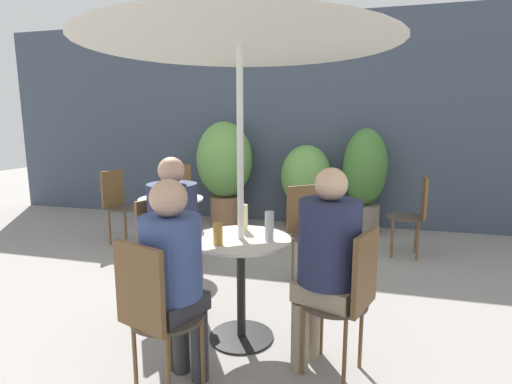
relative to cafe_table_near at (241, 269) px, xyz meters
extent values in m
plane|color=gray|center=(-0.07, 0.05, -0.51)|extent=(20.00, 20.00, 0.00)
cube|color=#3D4756|center=(-0.07, 3.39, 0.99)|extent=(10.00, 0.06, 3.00)
cylinder|color=black|center=(0.00, 0.00, -0.51)|extent=(0.45, 0.45, 0.01)
cylinder|color=black|center=(0.00, 0.00, -0.15)|extent=(0.06, 0.06, 0.70)
cylinder|color=silver|center=(0.00, 0.00, 0.21)|extent=(0.68, 0.68, 0.02)
cylinder|color=black|center=(-1.12, 1.18, -0.51)|extent=(0.45, 0.45, 0.01)
cylinder|color=black|center=(-1.12, 1.18, -0.15)|extent=(0.06, 0.06, 0.70)
cylinder|color=silver|center=(-1.12, 1.18, 0.21)|extent=(0.66, 0.66, 0.02)
cylinder|color=#42382D|center=(-0.65, 0.23, -0.06)|extent=(0.40, 0.40, 0.02)
cylinder|color=brown|center=(-0.73, 0.39, -0.29)|extent=(0.02, 0.02, 0.44)
cylinder|color=brown|center=(-0.81, 0.14, -0.29)|extent=(0.02, 0.02, 0.44)
cylinder|color=brown|center=(-0.48, 0.31, -0.29)|extent=(0.02, 0.02, 0.44)
cylinder|color=brown|center=(-0.56, 0.06, -0.29)|extent=(0.02, 0.02, 0.44)
cube|color=brown|center=(-0.82, 0.28, 0.17)|extent=(0.14, 0.33, 0.45)
cylinder|color=#42382D|center=(-0.23, -0.65, -0.06)|extent=(0.40, 0.40, 0.02)
cylinder|color=brown|center=(-0.39, -0.73, -0.29)|extent=(0.02, 0.02, 0.44)
cylinder|color=brown|center=(-0.14, -0.81, -0.29)|extent=(0.02, 0.02, 0.44)
cylinder|color=brown|center=(-0.31, -0.48, -0.29)|extent=(0.02, 0.02, 0.44)
cylinder|color=brown|center=(-0.06, -0.56, -0.29)|extent=(0.02, 0.02, 0.44)
cube|color=brown|center=(-0.28, -0.82, 0.17)|extent=(0.33, 0.14, 0.45)
cylinder|color=#42382D|center=(0.65, -0.23, -0.06)|extent=(0.40, 0.40, 0.02)
cylinder|color=brown|center=(0.73, -0.39, -0.29)|extent=(0.02, 0.02, 0.44)
cylinder|color=brown|center=(0.81, -0.14, -0.29)|extent=(0.02, 0.02, 0.44)
cylinder|color=brown|center=(0.48, -0.31, -0.29)|extent=(0.02, 0.02, 0.44)
cylinder|color=brown|center=(0.56, -0.06, -0.29)|extent=(0.02, 0.02, 0.44)
cube|color=brown|center=(0.82, -0.28, 0.17)|extent=(0.14, 0.33, 0.45)
cylinder|color=#42382D|center=(-2.06, 1.76, -0.06)|extent=(0.40, 0.40, 0.02)
cylinder|color=brown|center=(-2.15, 1.92, -0.29)|extent=(0.02, 0.02, 0.44)
cylinder|color=brown|center=(-2.21, 1.66, -0.29)|extent=(0.02, 0.02, 0.44)
cylinder|color=brown|center=(-1.90, 1.86, -0.29)|extent=(0.02, 0.02, 0.44)
cylinder|color=brown|center=(-1.96, 1.60, -0.29)|extent=(0.02, 0.02, 0.44)
cube|color=brown|center=(-2.23, 1.80, 0.17)|extent=(0.11, 0.34, 0.45)
cylinder|color=#42382D|center=(-1.71, 2.48, -0.06)|extent=(0.40, 0.40, 0.02)
cylinder|color=brown|center=(-1.59, 2.63, -0.29)|extent=(0.02, 0.02, 0.44)
cylinder|color=brown|center=(-1.85, 2.60, -0.29)|extent=(0.02, 0.02, 0.44)
cylinder|color=brown|center=(-1.57, 2.36, -0.29)|extent=(0.02, 0.02, 0.44)
cylinder|color=brown|center=(-1.83, 2.34, -0.29)|extent=(0.02, 0.02, 0.44)
cube|color=brown|center=(-1.73, 2.66, 0.17)|extent=(0.34, 0.06, 0.45)
cylinder|color=#42382D|center=(0.36, 1.10, -0.06)|extent=(0.40, 0.40, 0.02)
cylinder|color=brown|center=(0.38, 1.28, -0.29)|extent=(0.02, 0.02, 0.44)
cylinder|color=brown|center=(0.17, 1.12, -0.29)|extent=(0.02, 0.02, 0.44)
cylinder|color=brown|center=(0.54, 1.08, -0.29)|extent=(0.02, 0.02, 0.44)
cylinder|color=brown|center=(0.34, 0.92, -0.29)|extent=(0.02, 0.02, 0.44)
cube|color=brown|center=(0.24, 1.24, 0.17)|extent=(0.29, 0.24, 0.45)
cylinder|color=#42382D|center=(1.28, 2.17, -0.06)|extent=(0.40, 0.40, 0.02)
cylinder|color=brown|center=(1.40, 2.03, -0.29)|extent=(0.02, 0.02, 0.44)
cylinder|color=brown|center=(1.41, 2.29, -0.29)|extent=(0.02, 0.02, 0.44)
cylinder|color=brown|center=(1.14, 2.04, -0.29)|extent=(0.02, 0.02, 0.44)
cylinder|color=brown|center=(1.15, 2.30, -0.29)|extent=(0.02, 0.02, 0.44)
cube|color=brown|center=(1.46, 2.16, 0.17)|extent=(0.04, 0.34, 0.45)
cylinder|color=gray|center=(-0.50, 0.08, -0.30)|extent=(0.11, 0.11, 0.44)
cylinder|color=gray|center=(-0.45, 0.25, -0.30)|extent=(0.11, 0.11, 0.44)
cube|color=gray|center=(-0.61, 0.21, 0.00)|extent=(0.45, 0.42, 0.11)
cylinder|color=#232847|center=(-0.61, 0.21, 0.30)|extent=(0.38, 0.38, 0.48)
sphere|color=tan|center=(-0.61, 0.21, 0.64)|extent=(0.20, 0.20, 0.20)
cylinder|color=#2D2D33|center=(-0.10, -0.51, -0.30)|extent=(0.10, 0.10, 0.44)
cylinder|color=#2D2D33|center=(-0.24, -0.46, -0.30)|extent=(0.10, 0.10, 0.44)
cube|color=#2D2D33|center=(-0.21, -0.61, 0.00)|extent=(0.38, 0.40, 0.10)
cylinder|color=#384C84|center=(-0.21, -0.61, 0.27)|extent=(0.34, 0.34, 0.45)
sphere|color=tan|center=(-0.21, -0.61, 0.60)|extent=(0.20, 0.20, 0.20)
cylinder|color=gray|center=(0.51, -0.09, -0.30)|extent=(0.11, 0.11, 0.44)
cylinder|color=gray|center=(0.45, -0.24, -0.30)|extent=(0.11, 0.11, 0.44)
cube|color=gray|center=(0.61, -0.21, 0.00)|extent=(0.43, 0.41, 0.11)
cylinder|color=#232847|center=(0.61, -0.21, 0.30)|extent=(0.37, 0.37, 0.49)
sphere|color=#DBAD89|center=(0.61, -0.21, 0.65)|extent=(0.19, 0.19, 0.19)
cylinder|color=beige|center=(-0.04, 0.20, 0.31)|extent=(0.07, 0.07, 0.19)
cylinder|color=#B28433|center=(-0.10, -0.17, 0.29)|extent=(0.06, 0.06, 0.14)
cylinder|color=silver|center=(0.20, -0.01, 0.32)|extent=(0.06, 0.06, 0.20)
cylinder|color=#93664C|center=(-1.16, 2.97, -0.30)|extent=(0.43, 0.43, 0.42)
ellipsoid|color=#609947|center=(-1.16, 2.97, 0.45)|extent=(0.81, 0.81, 1.09)
cylinder|color=brown|center=(0.02, 3.04, -0.35)|extent=(0.48, 0.48, 0.32)
ellipsoid|color=#609947|center=(0.02, 3.04, 0.24)|extent=(0.70, 0.70, 0.87)
cylinder|color=slate|center=(0.81, 3.03, -0.32)|extent=(0.44, 0.44, 0.39)
ellipsoid|color=#427533|center=(0.81, 3.03, 0.40)|extent=(0.58, 0.58, 1.03)
cylinder|color=silver|center=(0.00, 0.00, 0.62)|extent=(0.04, 0.04, 2.26)
cone|color=silver|center=(0.00, 0.00, 1.60)|extent=(2.00, 2.00, 0.28)
camera|label=1|loc=(0.77, -2.49, 1.00)|focal=28.00mm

